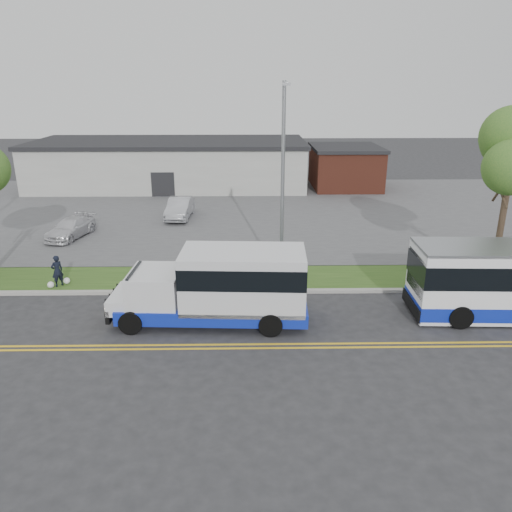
{
  "coord_description": "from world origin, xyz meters",
  "views": [
    {
      "loc": [
        1.33,
        -20.81,
        9.55
      ],
      "look_at": [
        1.71,
        1.87,
        1.6
      ],
      "focal_mm": 35.0,
      "sensor_mm": 36.0,
      "label": 1
    }
  ],
  "objects_px": {
    "streetlight_near": "(283,178)",
    "parked_car_b": "(71,228)",
    "pedestrian": "(57,271)",
    "parked_car_a": "(180,208)",
    "shuttle_bus": "(224,284)"
  },
  "relations": [
    {
      "from": "streetlight_near",
      "to": "shuttle_bus",
      "type": "xyz_separation_m",
      "value": [
        -2.67,
        -4.57,
        -3.56
      ]
    },
    {
      "from": "streetlight_near",
      "to": "parked_car_a",
      "type": "height_order",
      "value": "streetlight_near"
    },
    {
      "from": "streetlight_near",
      "to": "parked_car_b",
      "type": "relative_size",
      "value": 2.28
    },
    {
      "from": "shuttle_bus",
      "to": "streetlight_near",
      "type": "bearing_deg",
      "value": 62.48
    },
    {
      "from": "parked_car_a",
      "to": "parked_car_b",
      "type": "xyz_separation_m",
      "value": [
        -6.37,
        -4.72,
        -0.13
      ]
    },
    {
      "from": "parked_car_a",
      "to": "pedestrian",
      "type": "bearing_deg",
      "value": -105.93
    },
    {
      "from": "streetlight_near",
      "to": "parked_car_b",
      "type": "xyz_separation_m",
      "value": [
        -13.02,
        7.31,
        -4.53
      ]
    },
    {
      "from": "shuttle_bus",
      "to": "parked_car_b",
      "type": "bearing_deg",
      "value": 133.88
    },
    {
      "from": "parked_car_b",
      "to": "streetlight_near",
      "type": "bearing_deg",
      "value": -15.84
    },
    {
      "from": "shuttle_bus",
      "to": "parked_car_a",
      "type": "bearing_deg",
      "value": 106.29
    },
    {
      "from": "streetlight_near",
      "to": "parked_car_a",
      "type": "bearing_deg",
      "value": 118.92
    },
    {
      "from": "parked_car_a",
      "to": "parked_car_b",
      "type": "relative_size",
      "value": 1.07
    },
    {
      "from": "pedestrian",
      "to": "parked_car_b",
      "type": "distance_m",
      "value": 8.4
    },
    {
      "from": "shuttle_bus",
      "to": "parked_car_a",
      "type": "height_order",
      "value": "shuttle_bus"
    },
    {
      "from": "pedestrian",
      "to": "parked_car_a",
      "type": "height_order",
      "value": "pedestrian"
    }
  ]
}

